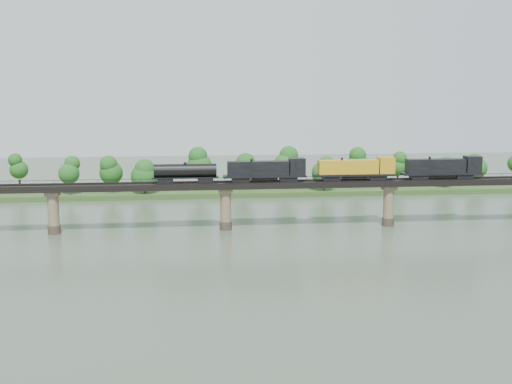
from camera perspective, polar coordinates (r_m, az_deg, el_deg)
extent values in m
plane|color=#3A4939|center=(125.01, -1.84, -6.34)|extent=(400.00, 400.00, 0.00)
cube|color=#2A491D|center=(207.87, -3.64, 0.16)|extent=(300.00, 24.00, 1.60)
cylinder|color=#473A2D|center=(156.66, -17.49, -3.19)|extent=(3.00, 3.00, 2.00)
cylinder|color=#8B785A|center=(155.78, -17.57, -1.57)|extent=(2.60, 2.60, 9.00)
cube|color=#8B785A|center=(155.11, -17.64, -0.12)|extent=(3.20, 3.20, 1.00)
cylinder|color=#473A2D|center=(153.83, -2.70, -2.99)|extent=(3.00, 3.00, 2.00)
cylinder|color=#8B785A|center=(152.94, -2.72, -1.34)|extent=(2.60, 2.60, 9.00)
cube|color=#8B785A|center=(152.26, -2.73, 0.14)|extent=(3.20, 3.20, 1.00)
cylinder|color=#473A2D|center=(161.21, 11.65, -2.60)|extent=(3.00, 3.00, 2.00)
cylinder|color=#8B785A|center=(160.36, 11.70, -1.03)|extent=(2.60, 2.60, 9.00)
cube|color=#8B785A|center=(159.70, 11.75, 0.38)|extent=(3.20, 3.20, 1.00)
cube|color=black|center=(152.06, -2.73, 0.60)|extent=(220.00, 5.00, 1.50)
cube|color=black|center=(151.20, -2.72, 0.87)|extent=(220.00, 0.12, 0.16)
cube|color=black|center=(152.68, -2.75, 0.95)|extent=(220.00, 0.12, 0.16)
cube|color=black|center=(149.48, -2.68, 1.01)|extent=(220.00, 0.10, 0.10)
cube|color=black|center=(154.22, -2.79, 1.27)|extent=(220.00, 0.10, 0.10)
cube|color=black|center=(149.53, -2.68, 0.88)|extent=(0.08, 0.08, 0.70)
cube|color=black|center=(154.27, -2.79, 1.14)|extent=(0.08, 0.08, 0.70)
cylinder|color=#382619|center=(212.88, -20.25, 0.54)|extent=(0.70, 0.70, 3.71)
sphere|color=#154C16|center=(212.24, -20.33, 1.86)|extent=(5.67, 5.67, 5.67)
sphere|color=#154C16|center=(211.89, -20.37, 2.69)|extent=(4.25, 4.25, 4.25)
cylinder|color=#382619|center=(201.82, -16.23, 0.27)|extent=(0.70, 0.70, 3.51)
sphere|color=#154C16|center=(201.17, -16.29, 1.58)|extent=(6.31, 6.31, 6.31)
sphere|color=#154C16|center=(200.82, -16.33, 2.41)|extent=(4.73, 4.73, 4.73)
cylinder|color=#382619|center=(202.53, -12.71, 0.42)|extent=(0.70, 0.70, 3.34)
sphere|color=#154C16|center=(201.91, -12.76, 1.67)|extent=(7.18, 7.18, 7.18)
sphere|color=#154C16|center=(201.57, -12.79, 2.46)|extent=(5.39, 5.39, 5.39)
cylinder|color=#382619|center=(199.00, -9.87, 0.28)|extent=(0.70, 0.70, 2.83)
sphere|color=#154C16|center=(198.46, -9.90, 1.35)|extent=(8.26, 8.26, 8.26)
sphere|color=#154C16|center=(198.15, -9.92, 2.03)|extent=(6.19, 6.19, 6.19)
cylinder|color=#382619|center=(204.99, -5.03, 0.80)|extent=(0.70, 0.70, 3.96)
sphere|color=#154C16|center=(204.28, -5.05, 2.27)|extent=(8.07, 8.07, 8.07)
sphere|color=#154C16|center=(203.91, -5.06, 3.19)|extent=(6.05, 6.05, 6.05)
cylinder|color=#382619|center=(204.24, -1.21, 0.71)|extent=(0.70, 0.70, 3.27)
sphere|color=#154C16|center=(203.64, -1.21, 1.92)|extent=(8.03, 8.03, 8.03)
sphere|color=#154C16|center=(203.31, -1.22, 2.68)|extent=(6.02, 6.02, 6.02)
cylinder|color=#382619|center=(207.03, 2.66, 0.91)|extent=(0.70, 0.70, 3.92)
sphere|color=#154C16|center=(206.34, 2.67, 2.34)|extent=(8.29, 8.29, 8.29)
sphere|color=#154C16|center=(205.97, 2.68, 3.25)|extent=(6.21, 6.21, 6.21)
cylinder|color=#382619|center=(202.32, 6.03, 0.54)|extent=(0.70, 0.70, 3.02)
sphere|color=#154C16|center=(201.75, 6.05, 1.67)|extent=(7.74, 7.74, 7.74)
sphere|color=#154C16|center=(201.44, 6.06, 2.38)|extent=(5.80, 5.80, 5.80)
cylinder|color=#382619|center=(213.73, 9.01, 1.05)|extent=(0.70, 0.70, 3.80)
sphere|color=#154C16|center=(213.07, 9.04, 2.40)|extent=(7.47, 7.47, 7.47)
sphere|color=#154C16|center=(212.72, 9.06, 3.24)|extent=(5.60, 5.60, 5.60)
cylinder|color=#382619|center=(217.94, 12.46, 1.05)|extent=(0.70, 0.70, 3.38)
sphere|color=#154C16|center=(217.36, 12.50, 2.22)|extent=(6.23, 6.23, 6.23)
sphere|color=#154C16|center=(217.04, 12.53, 2.96)|extent=(4.67, 4.67, 4.67)
cylinder|color=#382619|center=(217.42, 16.41, 0.79)|extent=(0.70, 0.70, 2.77)
sphere|color=#154C16|center=(216.93, 16.46, 1.75)|extent=(7.04, 7.04, 7.04)
sphere|color=#154C16|center=(216.66, 16.49, 2.36)|extent=(5.28, 5.28, 5.28)
cylinder|color=#382619|center=(227.46, 19.01, 1.04)|extent=(0.70, 0.70, 2.94)
sphere|color=#154C16|center=(226.97, 19.06, 2.02)|extent=(6.73, 6.73, 6.73)
sphere|color=#154C16|center=(226.70, 19.09, 2.64)|extent=(5.05, 5.05, 5.05)
cube|color=black|center=(166.08, 17.96, 1.36)|extent=(4.17, 2.50, 1.15)
cube|color=black|center=(161.74, 14.26, 1.32)|extent=(4.17, 2.50, 1.15)
cube|color=black|center=(163.73, 16.15, 1.59)|extent=(19.79, 3.12, 0.52)
cube|color=black|center=(162.91, 15.67, 2.26)|extent=(14.58, 2.81, 3.33)
cube|color=black|center=(166.59, 18.67, 2.37)|extent=(3.75, 3.12, 3.96)
cylinder|color=black|center=(163.81, 16.14, 1.39)|extent=(6.25, 1.46, 1.46)
cube|color=black|center=(158.41, 10.72, 1.28)|extent=(4.17, 2.50, 1.15)
cube|color=black|center=(155.48, 6.68, 1.23)|extent=(4.17, 2.50, 1.15)
cube|color=black|center=(156.75, 8.73, 1.52)|extent=(19.79, 3.12, 0.52)
cube|color=#C78918|center=(156.11, 8.19, 2.22)|extent=(14.58, 2.81, 3.33)
cube|color=#C78918|center=(158.66, 11.48, 2.35)|extent=(3.75, 3.12, 3.96)
cylinder|color=black|center=(156.83, 8.72, 1.32)|extent=(6.25, 1.46, 1.46)
cube|color=black|center=(153.50, 2.89, 1.18)|extent=(4.17, 2.50, 1.15)
cube|color=black|center=(152.13, -1.38, 1.12)|extent=(4.17, 2.50, 1.15)
cube|color=black|center=(152.61, 0.76, 1.42)|extent=(19.79, 3.12, 0.52)
cube|color=black|center=(152.18, 0.18, 2.13)|extent=(14.58, 2.81, 3.33)
cube|color=black|center=(153.46, 3.66, 2.29)|extent=(3.75, 3.12, 3.96)
cylinder|color=black|center=(152.69, 0.76, 1.21)|extent=(6.25, 1.46, 1.46)
cube|color=black|center=(151.66, -4.52, 1.07)|extent=(3.64, 2.29, 1.15)
cube|color=black|center=(151.68, -8.06, 1.00)|extent=(3.64, 2.29, 1.15)
cube|color=black|center=(151.51, -6.29, 1.29)|extent=(15.62, 2.50, 0.31)
cylinder|color=black|center=(151.28, -6.30, 1.91)|extent=(14.58, 3.12, 3.12)
cylinder|color=black|center=(151.08, -6.32, 2.54)|extent=(0.73, 0.73, 0.52)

